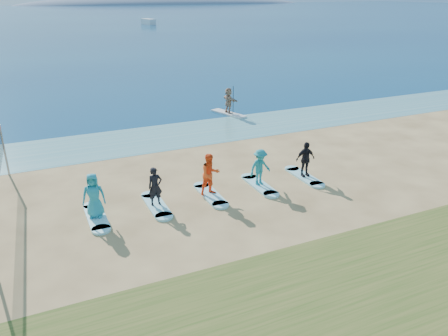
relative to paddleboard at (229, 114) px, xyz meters
name	(u,v)px	position (x,y,z in m)	size (l,w,h in m)	color
ground	(242,211)	(-5.77, -13.58, -0.06)	(600.00, 600.00, 0.00)	tan
shallow_water	(164,137)	(-5.77, -3.08, -0.05)	(600.00, 600.00, 0.00)	teal
ocean	(36,16)	(-5.77, 146.42, -0.05)	(600.00, 600.00, 0.00)	navy
island_ridge	(171,4)	(89.23, 286.42, -0.06)	(220.00, 56.00, 18.00)	slate
paddleboard	(229,114)	(0.00, 0.00, 0.00)	(0.70, 3.00, 0.12)	silver
paddleboarder	(229,100)	(0.00, 0.00, 0.95)	(1.65, 0.52, 1.78)	tan
boat_offshore_b	(148,25)	(19.30, 91.00, -0.06)	(1.80, 5.36, 1.45)	silver
surfboard_0	(96,217)	(-11.15, -11.75, -0.01)	(0.70, 2.20, 0.09)	#98E2EB
student_0	(94,195)	(-11.15, -11.75, 0.91)	(0.86, 0.56, 1.76)	teal
surfboard_1	(156,205)	(-8.76, -11.75, -0.01)	(0.70, 2.20, 0.09)	#98E2EB
student_1	(155,187)	(-8.76, -11.75, 0.83)	(0.58, 0.38, 1.60)	black
surfboard_2	(210,195)	(-6.37, -11.75, -0.01)	(0.70, 2.20, 0.09)	#98E2EB
student_2	(210,174)	(-6.37, -11.75, 0.93)	(0.88, 0.68, 1.81)	#FF4F1A
surfboard_3	(259,185)	(-3.98, -11.75, -0.01)	(0.70, 2.20, 0.09)	#98E2EB
student_3	(260,167)	(-3.98, -11.75, 0.86)	(1.07, 0.61, 1.65)	teal
surfboard_4	(304,177)	(-1.59, -11.75, -0.01)	(0.70, 2.20, 0.09)	#98E2EB
student_4	(305,159)	(-1.59, -11.75, 0.86)	(0.97, 0.40, 1.66)	black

